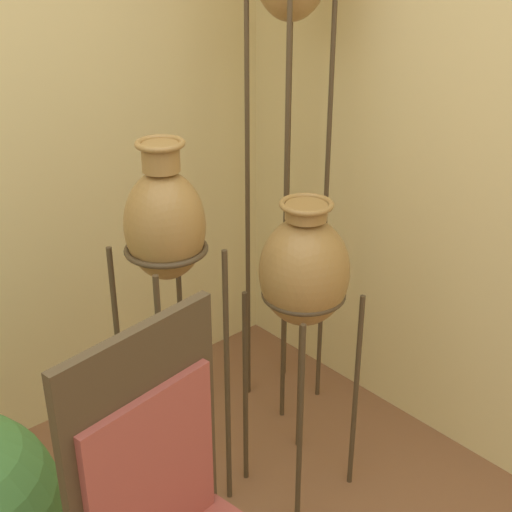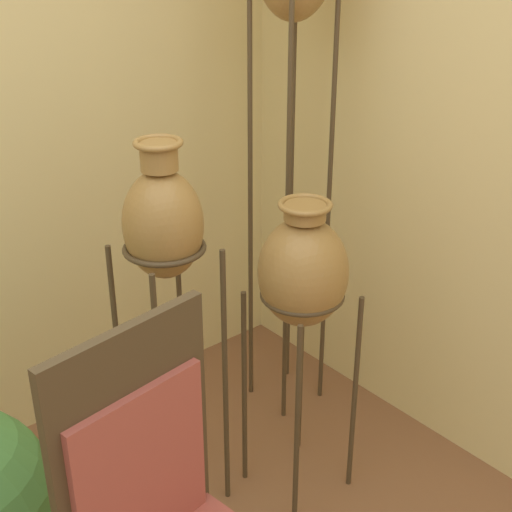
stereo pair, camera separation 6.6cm
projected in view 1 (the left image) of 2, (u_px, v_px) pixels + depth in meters
The scene contains 2 objects.
vase_stand_medium at pixel (165, 232), 2.34m from camera, with size 0.29×0.29×1.45m.
vase_stand_short at pixel (304, 274), 2.50m from camera, with size 0.32×0.32×1.21m.
Camera 1 is at (-0.64, -0.93, 2.08)m, focal length 50.00 mm.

